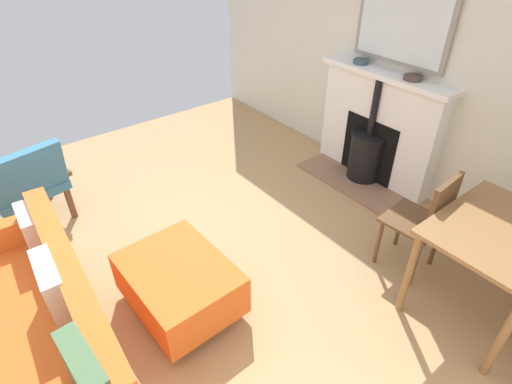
{
  "coord_description": "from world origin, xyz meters",
  "views": [
    {
      "loc": [
        0.59,
        2.37,
        2.39
      ],
      "look_at": [
        -0.84,
        0.54,
        0.78
      ],
      "focal_mm": 28.38,
      "sensor_mm": 36.0,
      "label": 1
    }
  ],
  "objects_px": {
    "sofa": "(34,335)",
    "dining_chair_near_fireplace": "(426,218)",
    "armchair_accent": "(26,183)",
    "mantel_bowl_near": "(361,61)",
    "dining_table": "(499,243)",
    "mantel_bowl_far": "(413,77)",
    "ottoman": "(179,283)",
    "fireplace": "(375,134)"
  },
  "relations": [
    {
      "from": "sofa",
      "to": "dining_chair_near_fireplace",
      "type": "xyz_separation_m",
      "value": [
        -2.57,
        0.9,
        0.19
      ]
    },
    {
      "from": "armchair_accent",
      "to": "sofa",
      "type": "bearing_deg",
      "value": 77.31
    },
    {
      "from": "mantel_bowl_near",
      "to": "dining_table",
      "type": "relative_size",
      "value": 0.17
    },
    {
      "from": "mantel_bowl_far",
      "to": "dining_chair_near_fireplace",
      "type": "xyz_separation_m",
      "value": [
        0.85,
        0.86,
        -0.65
      ]
    },
    {
      "from": "mantel_bowl_far",
      "to": "dining_table",
      "type": "height_order",
      "value": "mantel_bowl_far"
    },
    {
      "from": "ottoman",
      "to": "fireplace",
      "type": "bearing_deg",
      "value": -172.58
    },
    {
      "from": "mantel_bowl_near",
      "to": "ottoman",
      "type": "relative_size",
      "value": 0.18
    },
    {
      "from": "sofa",
      "to": "ottoman",
      "type": "distance_m",
      "value": 0.92
    },
    {
      "from": "mantel_bowl_far",
      "to": "dining_table",
      "type": "distance_m",
      "value": 1.7
    },
    {
      "from": "ottoman",
      "to": "armchair_accent",
      "type": "xyz_separation_m",
      "value": [
        0.56,
        -1.65,
        0.21
      ]
    },
    {
      "from": "fireplace",
      "to": "mantel_bowl_near",
      "type": "height_order",
      "value": "mantel_bowl_near"
    },
    {
      "from": "dining_table",
      "to": "sofa",
      "type": "bearing_deg",
      "value": -28.65
    },
    {
      "from": "sofa",
      "to": "mantel_bowl_near",
      "type": "bearing_deg",
      "value": -170.75
    },
    {
      "from": "dining_chair_near_fireplace",
      "to": "ottoman",
      "type": "bearing_deg",
      "value": -25.85
    },
    {
      "from": "mantel_bowl_near",
      "to": "sofa",
      "type": "relative_size",
      "value": 0.08
    },
    {
      "from": "sofa",
      "to": "ottoman",
      "type": "bearing_deg",
      "value": 174.12
    },
    {
      "from": "mantel_bowl_near",
      "to": "sofa",
      "type": "bearing_deg",
      "value": 9.25
    },
    {
      "from": "fireplace",
      "to": "mantel_bowl_near",
      "type": "relative_size",
      "value": 9.06
    },
    {
      "from": "fireplace",
      "to": "mantel_bowl_near",
      "type": "xyz_separation_m",
      "value": [
        -0.02,
        -0.33,
        0.67
      ]
    },
    {
      "from": "mantel_bowl_far",
      "to": "armchair_accent",
      "type": "height_order",
      "value": "mantel_bowl_far"
    },
    {
      "from": "armchair_accent",
      "to": "dining_table",
      "type": "distance_m",
      "value": 3.7
    },
    {
      "from": "mantel_bowl_near",
      "to": "dining_table",
      "type": "xyz_separation_m",
      "value": [
        0.86,
        1.96,
        -0.54
      ]
    },
    {
      "from": "mantel_bowl_far",
      "to": "mantel_bowl_near",
      "type": "bearing_deg",
      "value": -90.0
    },
    {
      "from": "dining_table",
      "to": "armchair_accent",
      "type": "bearing_deg",
      "value": -53.22
    },
    {
      "from": "mantel_bowl_near",
      "to": "armchair_accent",
      "type": "bearing_deg",
      "value": -18.04
    },
    {
      "from": "sofa",
      "to": "dining_chair_near_fireplace",
      "type": "relative_size",
      "value": 2.06
    },
    {
      "from": "sofa",
      "to": "ottoman",
      "type": "xyz_separation_m",
      "value": [
        -0.91,
        0.09,
        -0.09
      ]
    },
    {
      "from": "armchair_accent",
      "to": "dining_table",
      "type": "bearing_deg",
      "value": 126.78
    },
    {
      "from": "sofa",
      "to": "dining_chair_near_fireplace",
      "type": "distance_m",
      "value": 2.73
    },
    {
      "from": "mantel_bowl_far",
      "to": "armchair_accent",
      "type": "relative_size",
      "value": 0.2
    },
    {
      "from": "dining_table",
      "to": "mantel_bowl_far",
      "type": "bearing_deg",
      "value": -122.28
    },
    {
      "from": "fireplace",
      "to": "mantel_bowl_near",
      "type": "distance_m",
      "value": 0.75
    },
    {
      "from": "mantel_bowl_far",
      "to": "sofa",
      "type": "bearing_deg",
      "value": -0.61
    },
    {
      "from": "mantel_bowl_far",
      "to": "sofa",
      "type": "relative_size",
      "value": 0.09
    },
    {
      "from": "armchair_accent",
      "to": "fireplace",
      "type": "bearing_deg",
      "value": 156.51
    },
    {
      "from": "mantel_bowl_near",
      "to": "dining_chair_near_fireplace",
      "type": "relative_size",
      "value": 0.17
    },
    {
      "from": "mantel_bowl_near",
      "to": "dining_chair_near_fireplace",
      "type": "bearing_deg",
      "value": 59.57
    },
    {
      "from": "mantel_bowl_near",
      "to": "dining_chair_near_fireplace",
      "type": "height_order",
      "value": "mantel_bowl_near"
    },
    {
      "from": "ottoman",
      "to": "dining_chair_near_fireplace",
      "type": "bearing_deg",
      "value": 154.15
    },
    {
      "from": "mantel_bowl_far",
      "to": "dining_chair_near_fireplace",
      "type": "bearing_deg",
      "value": 45.21
    },
    {
      "from": "mantel_bowl_near",
      "to": "armchair_accent",
      "type": "relative_size",
      "value": 0.19
    },
    {
      "from": "mantel_bowl_far",
      "to": "fireplace",
      "type": "bearing_deg",
      "value": -85.91
    }
  ]
}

